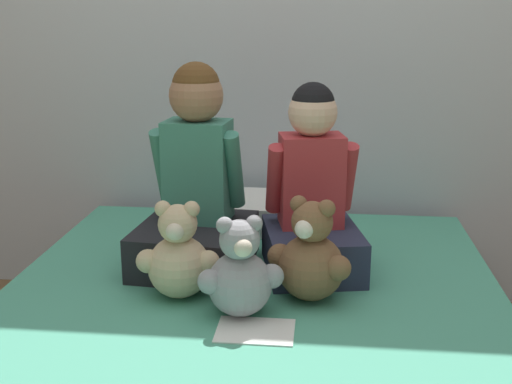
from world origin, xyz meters
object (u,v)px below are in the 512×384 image
Objects in this scene: bed at (245,379)px; teddy_bear_held_by_right_child at (311,257)px; teddy_bear_between_children at (240,274)px; pillow_at_headboard at (269,212)px; child_on_right at (312,199)px; sign_card at (255,331)px; teddy_bear_held_by_left_child at (179,257)px; child_on_left at (196,191)px.

teddy_bear_held_by_right_child reaches higher than bed.
teddy_bear_between_children is 0.80m from pillow_at_headboard.
teddy_bear_held_by_right_child reaches higher than pillow_at_headboard.
bed is at bearing -126.76° from child_on_right.
teddy_bear_between_children is (-0.19, -0.37, -0.12)m from child_on_right.
pillow_at_headboard is (-0.18, 0.67, -0.08)m from teddy_bear_held_by_right_child.
pillow_at_headboard reaches higher than sign_card.
teddy_bear_between_children is 0.54× the size of pillow_at_headboard.
teddy_bear_between_children is at bearing -30.16° from teddy_bear_held_by_left_child.
child_on_right reaches higher than teddy_bear_held_by_left_child.
sign_card reaches higher than bed.
teddy_bear_between_children is 1.39× the size of sign_card.
teddy_bear_between_children is at bearing -91.04° from pillow_at_headboard.
sign_card is at bearing -87.50° from pillow_at_headboard.
child_on_right is 0.27m from teddy_bear_held_by_right_child.
child_on_right reaches higher than teddy_bear_between_children.
pillow_at_headboard is (0.21, 0.70, -0.07)m from teddy_bear_held_by_left_child.
teddy_bear_held_by_left_child is 0.73m from pillow_at_headboard.
teddy_bear_held_by_right_child reaches higher than teddy_bear_held_by_left_child.
sign_card is at bearing -67.63° from bed.
child_on_left reaches higher than bed.
child_on_left is 2.32× the size of teddy_bear_between_children.
pillow_at_headboard is at bearing 69.85° from teddy_bear_held_by_left_child.
bed is at bearing -55.46° from child_on_left.
child_on_right is 2.94× the size of sign_card.
bed is 6.81× the size of teddy_bear_between_children.
child_on_right is 1.14× the size of pillow_at_headboard.
teddy_bear_held_by_left_child is at bearing 141.58° from sign_card.
teddy_bear_held_by_left_child is at bearing 134.76° from teddy_bear_between_children.
bed is 0.40m from teddy_bear_held_by_right_child.
bed is 0.84m from pillow_at_headboard.
teddy_bear_held_by_left_child reaches higher than teddy_bear_between_children.
child_on_right is 0.54m from sign_card.
teddy_bear_held_by_left_child is at bearing -153.02° from teddy_bear_held_by_right_child.
bed is 2.94× the size of child_on_left.
pillow_at_headboard reaches higher than bed.
teddy_bear_held_by_left_child is 0.22m from teddy_bear_between_children.
sign_card is (-0.14, -0.46, -0.24)m from child_on_right.
bed is 0.61m from child_on_right.
teddy_bear_between_children is at bearing 165.47° from bed.
teddy_bear_held_by_left_child reaches higher than pillow_at_headboard.
sign_card is at bearing -41.68° from teddy_bear_held_by_left_child.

